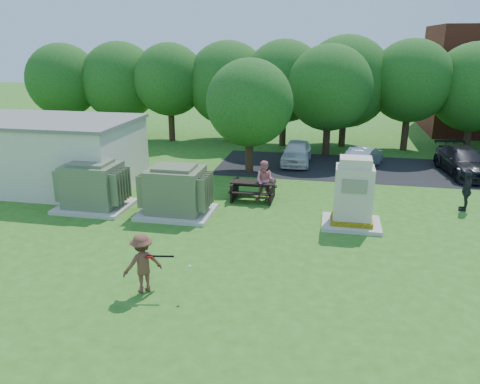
% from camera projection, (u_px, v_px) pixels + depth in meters
% --- Properties ---
extents(ground, '(120.00, 120.00, 0.00)m').
position_uv_depth(ground, '(215.00, 269.00, 14.81)').
color(ground, '#2D6619').
rests_on(ground, ground).
extents(service_building, '(10.00, 5.00, 3.20)m').
position_uv_depth(service_building, '(33.00, 154.00, 22.91)').
color(service_building, beige).
rests_on(service_building, ground).
extents(service_building_roof, '(10.20, 5.20, 0.15)m').
position_uv_depth(service_building_roof, '(28.00, 120.00, 22.39)').
color(service_building_roof, slate).
rests_on(service_building_roof, service_building).
extents(parking_strip, '(20.00, 6.00, 0.01)m').
position_uv_depth(parking_strip, '(397.00, 170.00, 26.07)').
color(parking_strip, '#232326').
rests_on(parking_strip, ground).
extents(transformer_left, '(3.00, 2.40, 2.07)m').
position_uv_depth(transformer_left, '(93.00, 186.00, 19.93)').
color(transformer_left, beige).
rests_on(transformer_left, ground).
extents(transformer_right, '(3.00, 2.40, 2.07)m').
position_uv_depth(transformer_right, '(176.00, 192.00, 19.23)').
color(transformer_right, beige).
rests_on(transformer_right, ground).
extents(generator_cabinet, '(2.25, 1.84, 2.74)m').
position_uv_depth(generator_cabinet, '(353.00, 196.00, 17.94)').
color(generator_cabinet, beige).
rests_on(generator_cabinet, ground).
extents(picnic_table, '(1.99, 1.50, 0.85)m').
position_uv_depth(picnic_table, '(253.00, 188.00, 21.12)').
color(picnic_table, black).
rests_on(picnic_table, ground).
extents(batter, '(1.29, 1.22, 1.76)m').
position_uv_depth(batter, '(143.00, 263.00, 13.27)').
color(batter, brown).
rests_on(batter, ground).
extents(person_at_picnic, '(0.94, 0.76, 1.83)m').
position_uv_depth(person_at_picnic, '(265.00, 181.00, 20.90)').
color(person_at_picnic, pink).
rests_on(person_at_picnic, ground).
extents(person_walking_right, '(0.64, 1.08, 1.73)m').
position_uv_depth(person_walking_right, '(466.00, 191.00, 19.69)').
color(person_walking_right, '#27272C').
rests_on(person_walking_right, ground).
extents(car_white, '(1.60, 3.97, 1.35)m').
position_uv_depth(car_white, '(296.00, 152.00, 27.30)').
color(car_white, white).
rests_on(car_white, ground).
extents(car_silver_a, '(2.51, 4.02, 1.25)m').
position_uv_depth(car_silver_a, '(363.00, 157.00, 26.36)').
color(car_silver_a, '#B4B3B8').
rests_on(car_silver_a, ground).
extents(car_dark, '(2.63, 5.13, 1.43)m').
position_uv_depth(car_dark, '(464.00, 161.00, 25.06)').
color(car_dark, black).
rests_on(car_dark, ground).
extents(batting_equipment, '(1.36, 0.27, 0.29)m').
position_uv_depth(batting_equipment, '(162.00, 258.00, 13.05)').
color(batting_equipment, black).
rests_on(batting_equipment, ground).
extents(tree_row, '(41.30, 13.30, 7.30)m').
position_uv_depth(tree_row, '(310.00, 85.00, 30.43)').
color(tree_row, '#47301E').
rests_on(tree_row, ground).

